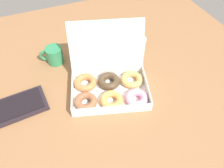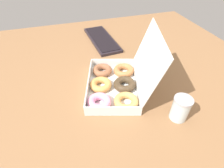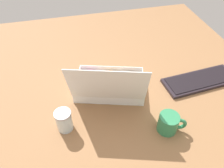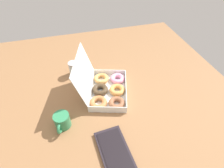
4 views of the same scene
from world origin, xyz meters
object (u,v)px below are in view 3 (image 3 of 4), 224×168
Objects in this scene: donut_box at (110,85)px; keyboard at (200,80)px; glass_jar at (64,121)px; coffee_mug at (169,123)px.

donut_box reaches higher than keyboard.
keyboard is 76.92cm from glass_jar.
coffee_mug is at bearing 123.01° from donut_box.
keyboard is 3.97× the size of glass_jar.
donut_box is 1.01× the size of keyboard.
glass_jar is (75.62, 13.42, 4.37)cm from keyboard.
keyboard is 39.80cm from coffee_mug.
donut_box is 3.46× the size of coffee_mug.
donut_box reaches higher than glass_jar.
coffee_mug reaches higher than keyboard.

